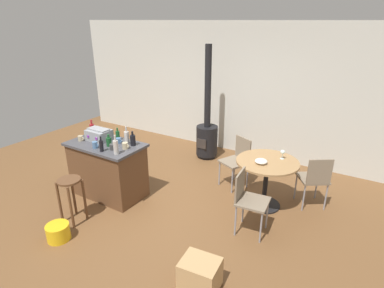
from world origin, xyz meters
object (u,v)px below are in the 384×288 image
folding_chair_near (315,178)px  cup_4 (81,138)px  bottle_4 (116,147)px  serving_bowl (261,161)px  wood_stove (207,132)px  bottle_3 (133,140)px  wooden_stool (71,191)px  bottle_5 (101,146)px  bottle_2 (109,142)px  cup_2 (113,147)px  cup_1 (125,146)px  toolbox (99,135)px  folding_chair_far (237,158)px  bottle_1 (92,129)px  bottle_6 (127,137)px  kitchen_island (108,169)px  dining_table (267,172)px  cup_0 (95,145)px  cardboard_box (200,275)px  cup_3 (118,141)px  wine_glass (283,152)px  plastic_bucket (58,232)px  folding_chair_left (248,197)px  bottle_0 (118,135)px

folding_chair_near → cup_4: 3.69m
bottle_4 → serving_bowl: bearing=30.7°
wood_stove → bottle_3: wood_stove is taller
wooden_stool → bottle_5: bottle_5 is taller
bottle_2 → cup_2: 0.17m
bottle_5 → cup_1: (0.22, 0.26, -0.04)m
wood_stove → bottle_5: 2.49m
toolbox → cup_4: (-0.23, -0.18, -0.05)m
folding_chair_far → bottle_1: bottle_1 is taller
wooden_stool → bottle_6: (0.20, 0.98, 0.53)m
bottle_5 → serving_bowl: bearing=28.4°
kitchen_island → bottle_1: (-0.47, 0.17, 0.55)m
wooden_stool → dining_table: size_ratio=0.72×
cup_0 → cardboard_box: 2.49m
cup_0 → bottle_4: bearing=-0.1°
cup_3 → cardboard_box: cup_3 is taller
bottle_1 → bottle_3: 0.89m
folding_chair_far → bottle_2: bottle_2 is taller
folding_chair_far → wine_glass: wine_glass is taller
cup_2 → plastic_bucket: 1.37m
folding_chair_left → wood_stove: bearing=131.3°
bottle_4 → wine_glass: bearing=34.5°
bottle_6 → cup_2: 0.29m
bottle_6 → cup_0: bottle_6 is taller
bottle_3 → serving_bowl: bearing=20.6°
cardboard_box → cup_1: bearing=153.1°
dining_table → cardboard_box: (-0.04, -1.92, -0.41)m
cup_4 → plastic_bucket: size_ratio=0.39×
toolbox → cup_2: (0.47, -0.18, -0.05)m
bottle_3 → wine_glass: bearing=26.2°
folding_chair_left → bottle_0: bearing=-179.1°
cup_4 → bottle_6: bearing=20.6°
bottle_1 → cup_0: bearing=-38.7°
cup_4 → bottle_1: bearing=98.5°
kitchen_island → bottle_1: bottle_1 is taller
serving_bowl → cardboard_box: (0.02, -1.79, -0.62)m
dining_table → wood_stove: wood_stove is taller
wine_glass → serving_bowl: size_ratio=0.80×
wood_stove → bottle_1: size_ratio=8.68×
bottle_3 → cup_0: 0.57m
bottle_0 → bottle_3: (0.37, -0.05, 0.01)m
cup_1 → plastic_bucket: cup_1 is taller
toolbox → bottle_2: 0.34m
serving_bowl → cup_1: bearing=-155.1°
bottle_1 → bottle_2: (0.59, -0.21, -0.03)m
wooden_stool → cup_0: cup_0 is taller
plastic_bucket → bottle_2: bearing=96.9°
kitchen_island → cardboard_box: (2.26, -0.93, -0.28)m
cup_4 → plastic_bucket: (0.69, -1.09, -0.83)m
folding_chair_near → bottle_4: (-2.49, -1.55, 0.51)m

